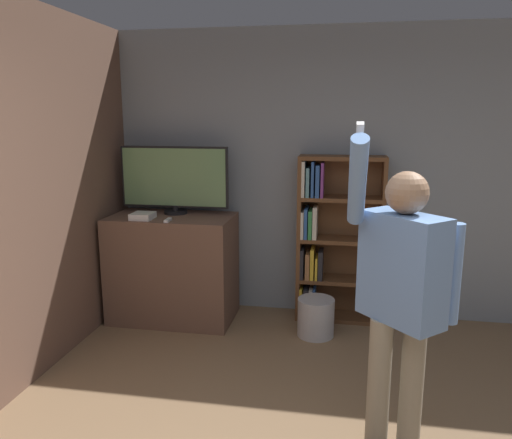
# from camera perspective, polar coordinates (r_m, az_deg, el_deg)

# --- Properties ---
(wall_back) EXTENTS (6.05, 0.06, 2.70)m
(wall_back) POSITION_cam_1_polar(r_m,az_deg,el_deg) (4.77, 8.29, 5.03)
(wall_back) COLOR gray
(wall_back) RESTS_ON ground_plane
(wall_side_brick) EXTENTS (0.06, 4.51, 2.70)m
(wall_side_brick) POSITION_cam_1_polar(r_m,az_deg,el_deg) (3.97, -23.79, 2.80)
(wall_side_brick) COLOR brown
(wall_side_brick) RESTS_ON ground_plane
(tv_ledge) EXTENTS (1.13, 0.64, 0.99)m
(tv_ledge) POSITION_cam_1_polar(r_m,az_deg,el_deg) (4.78, -9.46, -5.46)
(tv_ledge) COLOR brown
(tv_ledge) RESTS_ON ground_plane
(television) EXTENTS (1.02, 0.22, 0.63)m
(television) POSITION_cam_1_polar(r_m,az_deg,el_deg) (4.72, -9.30, 4.58)
(television) COLOR black
(television) RESTS_ON tv_ledge
(game_console) EXTENTS (0.19, 0.20, 0.06)m
(game_console) POSITION_cam_1_polar(r_m,az_deg,el_deg) (4.57, -12.82, 0.40)
(game_console) COLOR white
(game_console) RESTS_ON tv_ledge
(remote_loose) EXTENTS (0.04, 0.14, 0.02)m
(remote_loose) POSITION_cam_1_polar(r_m,az_deg,el_deg) (4.43, -10.04, -0.07)
(remote_loose) COLOR white
(remote_loose) RESTS_ON tv_ledge
(bookshelf) EXTENTS (0.78, 0.28, 1.55)m
(bookshelf) POSITION_cam_1_polar(r_m,az_deg,el_deg) (4.70, 8.55, -2.34)
(bookshelf) COLOR brown
(bookshelf) RESTS_ON ground_plane
(person) EXTENTS (0.61, 0.55, 1.88)m
(person) POSITION_cam_1_polar(r_m,az_deg,el_deg) (2.84, 16.26, -7.48)
(person) COLOR gray
(person) RESTS_ON ground_plane
(waste_bin) EXTENTS (0.32, 0.32, 0.34)m
(waste_bin) POSITION_cam_1_polar(r_m,az_deg,el_deg) (4.49, 6.85, -11.02)
(waste_bin) COLOR #B7B7BC
(waste_bin) RESTS_ON ground_plane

